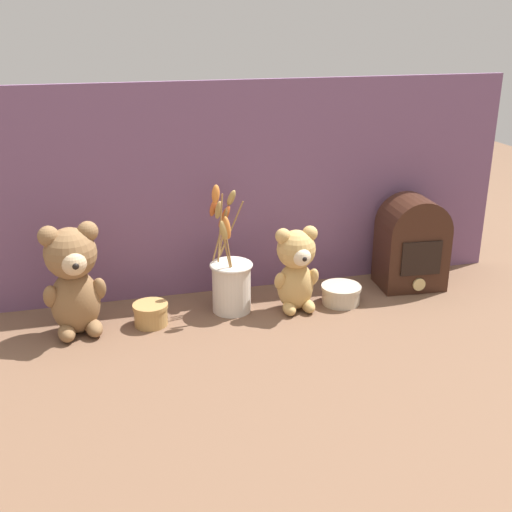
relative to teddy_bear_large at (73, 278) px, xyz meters
name	(u,v)px	position (x,y,z in m)	size (l,w,h in m)	color
ground_plane	(258,311)	(0.45, 0.00, -0.14)	(4.00, 4.00, 0.00)	brown
backdrop_wall	(242,189)	(0.45, 0.17, 0.14)	(1.50, 0.02, 0.57)	#704C70
teddy_bear_large	(73,278)	(0.00, 0.00, 0.00)	(0.15, 0.14, 0.28)	olive
teddy_bear_medium	(296,268)	(0.55, -0.01, -0.03)	(0.12, 0.11, 0.22)	tan
flower_vase	(231,279)	(0.38, 0.03, -0.06)	(0.11, 0.15, 0.33)	silver
vintage_radio	(412,242)	(0.91, 0.06, -0.01)	(0.18, 0.15, 0.26)	#381E14
decorative_tin_tall	(151,314)	(0.17, 0.00, -0.12)	(0.09, 0.09, 0.06)	tan
decorative_tin_short	(341,294)	(0.68, 0.00, -0.12)	(0.11, 0.11, 0.05)	beige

